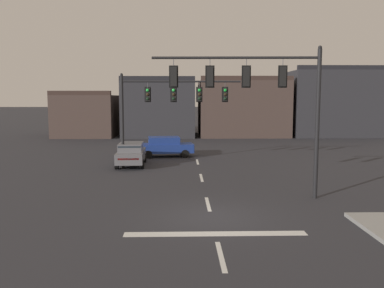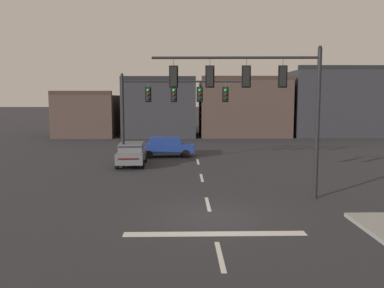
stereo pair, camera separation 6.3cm
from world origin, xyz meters
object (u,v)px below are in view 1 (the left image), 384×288
Objects in this scene: car_lot_nearside at (131,153)px; car_lot_middle at (165,146)px; signal_mast_far_side at (165,101)px; signal_mast_near_side at (261,91)px.

car_lot_middle is (2.22, 4.26, 0.00)m from car_lot_nearside.
car_lot_middle is at bearing 62.54° from car_lot_nearside.
signal_mast_far_side is 6.29m from car_lot_middle.
signal_mast_far_side reaches higher than car_lot_middle.
car_lot_nearside is 0.98× the size of car_lot_middle.
signal_mast_far_side is at bearing -19.59° from car_lot_nearside.
signal_mast_far_side is 1.79× the size of car_lot_nearside.
signal_mast_near_side is 0.97× the size of signal_mast_far_side.
car_lot_middle is at bearing 92.05° from signal_mast_far_side.
signal_mast_near_side is 12.58m from car_lot_nearside.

